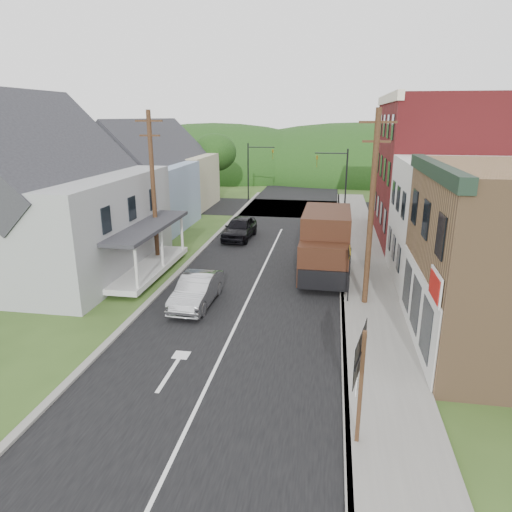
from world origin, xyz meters
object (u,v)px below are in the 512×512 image
at_px(route_sign_cluster, 360,371).
at_px(warning_sign, 349,265).
at_px(dark_sedan, 240,228).
at_px(silver_sedan, 197,291).
at_px(delivery_van, 326,244).

distance_m(route_sign_cluster, warning_sign, 9.98).
height_order(dark_sedan, warning_sign, warning_sign).
relative_size(silver_sedan, route_sign_cluster, 1.33).
bearing_deg(route_sign_cluster, silver_sedan, 140.91).
xyz_separation_m(dark_sedan, delivery_van, (6.33, -7.06, 1.02)).
distance_m(delivery_van, route_sign_cluster, 14.09).
bearing_deg(dark_sedan, delivery_van, -44.92).
relative_size(route_sign_cluster, warning_sign, 1.16).
bearing_deg(route_sign_cluster, warning_sign, 101.77).
height_order(silver_sedan, dark_sedan, dark_sedan).
bearing_deg(warning_sign, dark_sedan, 118.68).
bearing_deg(silver_sedan, warning_sign, 11.84).
xyz_separation_m(dark_sedan, route_sign_cluster, (7.49, -21.10, 1.48)).
height_order(dark_sedan, delivery_van, delivery_van).
bearing_deg(silver_sedan, delivery_van, 43.77).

